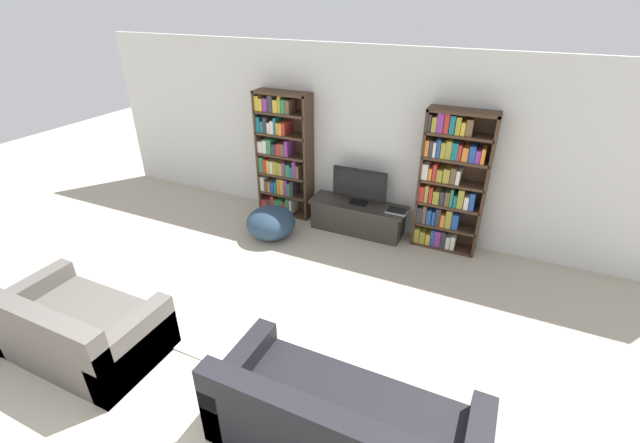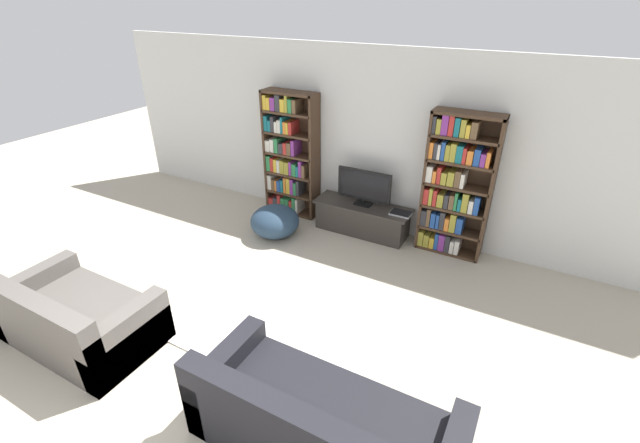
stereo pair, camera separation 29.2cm
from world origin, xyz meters
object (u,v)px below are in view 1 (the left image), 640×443
at_px(bookshelf_left, 282,156).
at_px(laptop, 397,211).
at_px(couch_left_sectional, 79,330).
at_px(bookshelf_right, 449,183).
at_px(television, 359,186).
at_px(beanbag_ottoman, 271,223).
at_px(couch_right_sofa, 343,426).
at_px(tv_stand, 358,217).

bearing_deg(bookshelf_left, laptop, -3.77).
height_order(bookshelf_left, couch_left_sectional, bookshelf_left).
bearing_deg(bookshelf_right, television, -175.38).
bearing_deg(beanbag_ottoman, bookshelf_left, 106.01).
xyz_separation_m(couch_left_sectional, beanbag_ottoman, (0.53, 2.77, -0.04)).
relative_size(couch_right_sofa, beanbag_ottoman, 2.89).
bearing_deg(beanbag_ottoman, tv_stand, 32.76).
distance_m(laptop, couch_left_sectional, 4.09).
bearing_deg(laptop, bookshelf_right, 11.09).
xyz_separation_m(bookshelf_right, beanbag_ottoman, (-2.30, -0.81, -0.73)).
relative_size(bookshelf_left, beanbag_ottoman, 2.70).
bearing_deg(tv_stand, bookshelf_left, 175.21).
bearing_deg(couch_right_sofa, beanbag_ottoman, 129.89).
relative_size(television, laptop, 2.76).
distance_m(tv_stand, couch_left_sectional, 3.82).
xyz_separation_m(bookshelf_left, television, (1.31, -0.10, -0.21)).
bearing_deg(couch_right_sofa, laptop, 99.26).
distance_m(television, couch_left_sectional, 3.86).
height_order(television, couch_left_sectional, television).
bearing_deg(tv_stand, couch_right_sofa, -71.36).
bearing_deg(bookshelf_left, beanbag_ottoman, -73.99).
relative_size(tv_stand, couch_left_sectional, 0.90).
distance_m(bookshelf_right, tv_stand, 1.43).
height_order(couch_right_sofa, beanbag_ottoman, couch_right_sofa).
relative_size(bookshelf_right, laptop, 6.62).
relative_size(tv_stand, laptop, 4.89).
bearing_deg(couch_left_sectional, bookshelf_left, 85.19).
relative_size(television, couch_right_sofa, 0.39).
bearing_deg(laptop, television, 177.47).
relative_size(couch_left_sectional, couch_right_sofa, 0.77).
relative_size(bookshelf_right, television, 2.40).
bearing_deg(bookshelf_right, laptop, -168.91).
bearing_deg(tv_stand, couch_left_sectional, -115.00).
bearing_deg(bookshelf_right, couch_right_sofa, -91.52).
xyz_separation_m(television, couch_left_sectional, (-1.62, -3.47, -0.46)).
height_order(laptop, beanbag_ottoman, laptop).
relative_size(laptop, couch_left_sectional, 0.18).
bearing_deg(couch_left_sectional, television, 65.07).
distance_m(tv_stand, beanbag_ottoman, 1.29).
height_order(tv_stand, couch_right_sofa, couch_right_sofa).
relative_size(tv_stand, couch_right_sofa, 0.69).
distance_m(tv_stand, laptop, 0.63).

